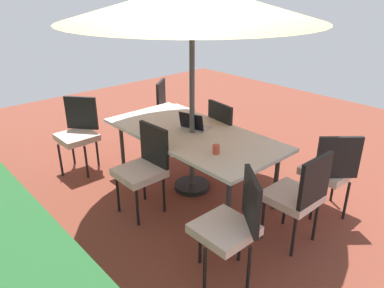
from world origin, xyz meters
The scene contains 12 objects.
ground_plane centered at (0.00, 0.00, -0.01)m, with size 10.00×10.00×0.02m, color brown.
dining_table centered at (0.00, 0.00, 0.71)m, with size 2.21×1.07×0.75m.
patio_umbrella centered at (0.00, 0.00, 2.17)m, with size 2.76×2.76×2.36m.
chair_south centered at (0.04, -0.67, 0.55)m, with size 0.47×0.48×0.98m.
chair_north centered at (0.00, 0.70, 0.55)m, with size 0.46×0.47×0.98m.
chair_southwest centered at (-1.38, -0.72, 0.55)m, with size 0.59×0.58×0.98m.
chair_southeast centered at (1.35, -0.76, 0.55)m, with size 0.58×0.58×0.98m.
chair_west centered at (-1.44, -0.04, 0.55)m, with size 0.47×0.46×0.98m.
chair_northwest centered at (-1.33, 0.76, 0.55)m, with size 0.58×0.58×0.98m.
chair_northeast centered at (1.42, 0.76, 0.55)m, with size 0.58×0.58×0.98m.
laptop centered at (0.07, -0.10, 0.80)m, with size 0.38×0.32×0.21m.
cup centered at (-0.60, 0.21, 0.80)m, with size 0.07×0.07×0.10m, color #CC4C33.
Camera 1 is at (-2.96, 2.67, 2.35)m, focal length 34.28 mm.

